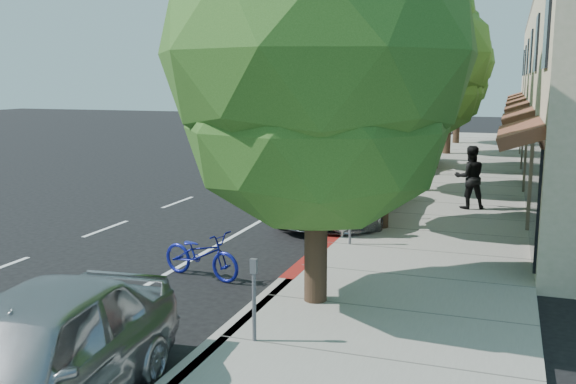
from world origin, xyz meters
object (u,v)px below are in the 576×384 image
at_px(bicycle, 201,254).
at_px(white_pickup, 401,150).
at_px(dark_sedan, 338,164).
at_px(street_tree_4, 450,63).
at_px(street_tree_5, 459,65).
at_px(dark_suv_far, 387,139).
at_px(silver_suv, 343,188).
at_px(pedestrian, 470,177).
at_px(street_tree_0, 317,60).
at_px(street_tree_1, 385,48).
at_px(cyclist, 346,208).
at_px(street_tree_2, 418,58).
at_px(near_car_a, 29,362).
at_px(street_tree_3, 437,65).

xyz_separation_m(bicycle, white_pickup, (1.30, 16.99, 0.41)).
bearing_deg(dark_sedan, street_tree_4, 67.24).
xyz_separation_m(street_tree_5, bicycle, (-2.70, -29.05, -4.35)).
bearing_deg(dark_suv_far, silver_suv, -86.41).
xyz_separation_m(street_tree_5, pedestrian, (2.03, -20.67, -3.75)).
bearing_deg(street_tree_0, bicycle, 160.59).
distance_m(bicycle, dark_sedan, 12.53).
height_order(street_tree_1, cyclist, street_tree_1).
height_order(street_tree_2, bicycle, street_tree_2).
height_order(street_tree_5, cyclist, street_tree_5).
relative_size(street_tree_1, white_pickup, 1.23).
distance_m(street_tree_5, pedestrian, 21.11).
height_order(street_tree_5, pedestrian, street_tree_5).
distance_m(cyclist, near_car_a, 9.72).
distance_m(street_tree_0, dark_sedan, 14.27).
distance_m(bicycle, near_car_a, 5.88).
bearing_deg(street_tree_1, white_pickup, 96.69).
relative_size(street_tree_1, bicycle, 4.08).
xyz_separation_m(near_car_a, pedestrian, (3.97, 14.20, 0.27)).
distance_m(street_tree_1, bicycle, 7.14).
xyz_separation_m(street_tree_3, street_tree_5, (-0.00, 12.00, 0.27)).
bearing_deg(dark_sedan, street_tree_3, 49.24).
bearing_deg(bicycle, street_tree_4, 6.30).
bearing_deg(dark_suv_far, street_tree_2, -77.47).
height_order(dark_sedan, dark_suv_far, dark_suv_far).
bearing_deg(street_tree_3, bicycle, -99.00).
xyz_separation_m(street_tree_4, white_pickup, (-1.40, -6.06, -3.89)).
bearing_deg(dark_suv_far, cyclist, -85.02).
xyz_separation_m(street_tree_1, street_tree_3, (0.00, 12.00, -0.19)).
height_order(street_tree_5, dark_sedan, street_tree_5).
bearing_deg(near_car_a, dark_sedan, 87.98).
bearing_deg(street_tree_1, near_car_a, -100.13).
distance_m(bicycle, white_pickup, 17.05).
xyz_separation_m(street_tree_3, near_car_a, (-1.94, -22.87, -3.74)).
relative_size(cyclist, dark_sedan, 0.38).
distance_m(dark_sedan, dark_suv_far, 10.12).
bearing_deg(cyclist, pedestrian, -32.31).
bearing_deg(bicycle, street_tree_1, -15.15).
distance_m(cyclist, silver_suv, 2.84).
height_order(street_tree_3, dark_sedan, street_tree_3).
distance_m(street_tree_1, street_tree_5, 24.00).
distance_m(street_tree_2, street_tree_3, 6.00).
xyz_separation_m(street_tree_0, cyclist, (-0.65, 4.76, -3.44)).
bearing_deg(dark_suv_far, street_tree_4, 5.05).
relative_size(street_tree_4, silver_suv, 1.21).
distance_m(street_tree_1, street_tree_3, 12.00).
bearing_deg(street_tree_3, street_tree_1, -90.00).
bearing_deg(street_tree_5, dark_suv_far, -115.82).
relative_size(silver_suv, white_pickup, 1.01).
height_order(street_tree_1, street_tree_4, street_tree_1).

